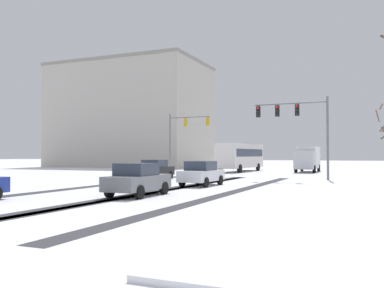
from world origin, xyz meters
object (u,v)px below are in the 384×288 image
traffic_signal_near_right (297,120)px  car_grey_third (138,179)px  car_white_second (201,173)px  box_truck_delivery (308,158)px  traffic_signal_far_left (183,131)px  office_building_far_left_block (131,116)px  bus_oncoming (241,155)px  car_black_lead (155,169)px

traffic_signal_near_right → car_grey_third: size_ratio=1.58×
traffic_signal_near_right → car_white_second: bearing=-122.0°
box_truck_delivery → car_grey_third: bearing=-96.4°
traffic_signal_far_left → office_building_far_left_block: bearing=132.8°
traffic_signal_far_left → bus_oncoming: 9.47m
bus_oncoming → office_building_far_left_block: size_ratio=0.43×
car_grey_third → traffic_signal_near_right: bearing=71.1°
car_white_second → car_black_lead: bearing=140.0°
bus_oncoming → car_white_second: bearing=-79.5°
traffic_signal_far_left → car_black_lead: bearing=-77.9°
bus_oncoming → traffic_signal_near_right: bearing=-59.8°
traffic_signal_near_right → car_white_second: 10.12m
car_black_lead → box_truck_delivery: (9.56, 20.29, 0.82)m
bus_oncoming → office_building_far_left_block: (-23.82, 13.22, 6.85)m
traffic_signal_far_left → car_grey_third: (8.13, -23.42, -3.77)m
bus_oncoming → box_truck_delivery: bearing=10.8°
traffic_signal_near_right → car_grey_third: (-5.29, -15.44, -3.97)m
car_grey_third → box_truck_delivery: size_ratio=0.56×
traffic_signal_far_left → traffic_signal_near_right: (13.43, -7.98, 0.20)m
car_grey_third → office_building_far_left_block: 53.39m
car_white_second → car_grey_third: (-0.37, -7.54, 0.00)m
car_grey_third → bus_oncoming: size_ratio=0.37×
traffic_signal_far_left → car_black_lead: 11.52m
traffic_signal_far_left → box_truck_delivery: 15.55m
office_building_far_left_block → box_truck_delivery: bearing=-20.4°
car_white_second → bus_oncoming: 24.47m
car_black_lead → car_grey_third: same height
traffic_signal_far_left → box_truck_delivery: (11.84, 9.64, -2.95)m
car_white_second → box_truck_delivery: 25.75m
car_black_lead → traffic_signal_near_right: bearing=13.5°
car_black_lead → box_truck_delivery: size_ratio=0.56×
traffic_signal_near_right → bus_oncoming: traffic_signal_near_right is taller
car_grey_third → box_truck_delivery: bearing=83.6°
car_white_second → car_grey_third: 7.55m
bus_oncoming → office_building_far_left_block: office_building_far_left_block is taller
bus_oncoming → box_truck_delivery: size_ratio=1.50×
traffic_signal_near_right → car_black_lead: traffic_signal_near_right is taller
car_black_lead → office_building_far_left_block: office_building_far_left_block is taller
traffic_signal_far_left → bus_oncoming: (4.05, 8.16, -2.59)m
car_black_lead → office_building_far_left_block: bearing=124.5°
car_white_second → office_building_far_left_block: office_building_far_left_block is taller
car_black_lead → car_white_second: bearing=-40.0°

